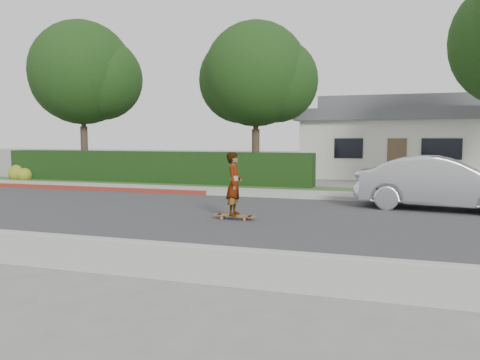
# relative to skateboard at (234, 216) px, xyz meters

# --- Properties ---
(ground) EXTENTS (120.00, 120.00, 0.00)m
(ground) POSITION_rel_skateboard_xyz_m (-3.59, 0.54, -0.10)
(ground) COLOR slate
(ground) RESTS_ON ground
(road) EXTENTS (60.00, 8.00, 0.01)m
(road) POSITION_rel_skateboard_xyz_m (-3.59, 0.54, -0.10)
(road) COLOR #2D2D30
(road) RESTS_ON ground
(curb_near) EXTENTS (60.00, 0.20, 0.15)m
(curb_near) POSITION_rel_skateboard_xyz_m (-3.59, -3.56, -0.03)
(curb_near) COLOR #9E9E99
(curb_near) RESTS_ON ground
(curb_far) EXTENTS (60.00, 0.20, 0.15)m
(curb_far) POSITION_rel_skateboard_xyz_m (-3.59, 4.64, -0.03)
(curb_far) COLOR #9E9E99
(curb_far) RESTS_ON ground
(curb_red_section) EXTENTS (12.00, 0.21, 0.15)m
(curb_red_section) POSITION_rel_skateboard_xyz_m (-8.59, 4.64, -0.03)
(curb_red_section) COLOR maroon
(curb_red_section) RESTS_ON ground
(sidewalk_far) EXTENTS (60.00, 1.60, 0.12)m
(sidewalk_far) POSITION_rel_skateboard_xyz_m (-3.59, 5.54, -0.04)
(sidewalk_far) COLOR gray
(sidewalk_far) RESTS_ON ground
(planting_strip) EXTENTS (60.00, 1.60, 0.10)m
(planting_strip) POSITION_rel_skateboard_xyz_m (-3.59, 7.14, -0.05)
(planting_strip) COLOR #2D4C1E
(planting_strip) RESTS_ON ground
(hedge) EXTENTS (15.00, 1.00, 1.50)m
(hedge) POSITION_rel_skateboard_xyz_m (-6.59, 7.74, 0.65)
(hedge) COLOR black
(hedge) RESTS_ON ground
(flowering_shrub) EXTENTS (1.40, 1.00, 0.90)m
(flowering_shrub) POSITION_rel_skateboard_xyz_m (-13.60, 7.27, 0.23)
(flowering_shrub) COLOR #2D4C19
(flowering_shrub) RESTS_ON ground
(tree_left) EXTENTS (5.99, 5.21, 8.00)m
(tree_left) POSITION_rel_skateboard_xyz_m (-11.11, 9.22, 5.16)
(tree_left) COLOR #33261C
(tree_left) RESTS_ON ground
(tree_center) EXTENTS (5.66, 4.84, 7.44)m
(tree_center) POSITION_rel_skateboard_xyz_m (-2.11, 9.72, 4.80)
(tree_center) COLOR #33261C
(tree_center) RESTS_ON ground
(house) EXTENTS (10.60, 8.60, 4.30)m
(house) POSITION_rel_skateboard_xyz_m (4.41, 16.53, 1.99)
(house) COLOR beige
(house) RESTS_ON ground
(skateboard) EXTENTS (1.18, 0.27, 0.11)m
(skateboard) POSITION_rel_skateboard_xyz_m (0.00, 0.00, 0.00)
(skateboard) COLOR #DB683C
(skateboard) RESTS_ON ground
(skateboarder) EXTENTS (0.43, 0.63, 1.65)m
(skateboarder) POSITION_rel_skateboard_xyz_m (-0.00, 0.00, 0.84)
(skateboarder) COLOR white
(skateboarder) RESTS_ON skateboard
(car_silver) EXTENTS (5.02, 2.31, 1.59)m
(car_silver) POSITION_rel_skateboard_xyz_m (5.34, 3.41, 0.69)
(car_silver) COLOR #B9BBC1
(car_silver) RESTS_ON ground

